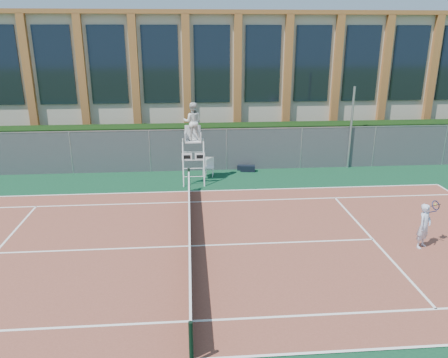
{
  "coord_description": "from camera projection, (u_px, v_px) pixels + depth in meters",
  "views": [
    {
      "loc": [
        0.08,
        -13.4,
        6.84
      ],
      "look_at": [
        1.4,
        3.0,
        1.41
      ],
      "focal_mm": 35.0,
      "sensor_mm": 36.0,
      "label": 1
    }
  ],
  "objects": [
    {
      "name": "ground",
      "position": [
        190.0,
        247.0,
        14.82
      ],
      "size": [
        120.0,
        120.0,
        0.0
      ],
      "primitive_type": "plane",
      "color": "#233814"
    },
    {
      "name": "umpire_chair",
      "position": [
        193.0,
        124.0,
        20.62
      ],
      "size": [
        1.09,
        1.68,
        3.91
      ],
      "color": "white",
      "rests_on": "ground"
    },
    {
      "name": "fence",
      "position": [
        188.0,
        151.0,
        22.81
      ],
      "size": [
        40.0,
        0.06,
        2.2
      ],
      "primitive_type": null,
      "color": "#595E60",
      "rests_on": "ground"
    },
    {
      "name": "apron",
      "position": [
        190.0,
        234.0,
        15.77
      ],
      "size": [
        36.0,
        20.0,
        0.01
      ],
      "primitive_type": "cube",
      "color": "#0C3620",
      "rests_on": "ground"
    },
    {
      "name": "tennis_net",
      "position": [
        190.0,
        232.0,
        14.65
      ],
      "size": [
        0.1,
        11.3,
        1.1
      ],
      "color": "black",
      "rests_on": "ground"
    },
    {
      "name": "sports_bag_near",
      "position": [
        248.0,
        168.0,
        22.95
      ],
      "size": [
        0.79,
        0.41,
        0.32
      ],
      "primitive_type": "cube",
      "rotation": [
        0.0,
        0.0,
        -0.14
      ],
      "color": "black",
      "rests_on": "apron"
    },
    {
      "name": "building",
      "position": [
        187.0,
        76.0,
        30.51
      ],
      "size": [
        45.0,
        10.6,
        8.22
      ],
      "color": "beige",
      "rests_on": "ground"
    },
    {
      "name": "sports_bag_far",
      "position": [
        244.0,
        168.0,
        23.14
      ],
      "size": [
        0.74,
        0.54,
        0.27
      ],
      "primitive_type": "cube",
      "rotation": [
        0.0,
        0.0,
        -0.41
      ],
      "color": "black",
      "rests_on": "apron"
    },
    {
      "name": "tennis_player",
      "position": [
        424.0,
        226.0,
        14.51
      ],
      "size": [
        0.94,
        0.73,
        1.57
      ],
      "color": "silver",
      "rests_on": "tennis_court"
    },
    {
      "name": "hedge",
      "position": [
        188.0,
        145.0,
        23.94
      ],
      "size": [
        40.0,
        1.4,
        2.2
      ],
      "primitive_type": "cube",
      "color": "black",
      "rests_on": "ground"
    },
    {
      "name": "tennis_court",
      "position": [
        190.0,
        246.0,
        14.82
      ],
      "size": [
        23.77,
        10.97,
        0.02
      ],
      "primitive_type": "cube",
      "color": "brown",
      "rests_on": "apron"
    },
    {
      "name": "steel_pole",
      "position": [
        351.0,
        128.0,
        23.03
      ],
      "size": [
        0.12,
        0.12,
        4.34
      ],
      "primitive_type": "cylinder",
      "color": "#9EA0A5",
      "rests_on": "ground"
    },
    {
      "name": "plastic_chair",
      "position": [
        209.0,
        165.0,
        22.15
      ],
      "size": [
        0.5,
        0.5,
        0.95
      ],
      "color": "silver",
      "rests_on": "apron"
    }
  ]
}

